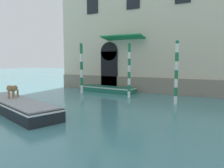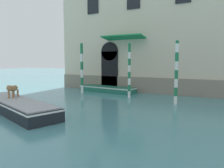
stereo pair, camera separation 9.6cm
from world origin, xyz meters
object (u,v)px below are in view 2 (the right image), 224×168
Objects in this scene: boat_moored_near_palazzo at (107,89)px; mooring_pole_2 at (82,68)px; boat_foreground at (16,105)px; mooring_pole_4 at (176,72)px; mooring_pole_0 at (129,70)px; dog_on_deck at (12,89)px.

mooring_pole_2 is at bearing -129.18° from boat_moored_near_palazzo.
mooring_pole_4 is (7.16, 6.04, 1.66)m from boat_foreground.
mooring_pole_0 is 0.96× the size of mooring_pole_2.
mooring_pole_0 is at bearing 164.52° from mooring_pole_4.
boat_foreground is at bearing -82.86° from mooring_pole_2.
dog_on_deck is 0.26× the size of mooring_pole_4.
mooring_pole_4 is at bearing 58.47° from boat_foreground.
mooring_pole_2 reaches higher than boat_moored_near_palazzo.
mooring_pole_2 is 8.17m from mooring_pole_4.
boat_foreground is 6.98× the size of dog_on_deck.
boat_foreground reaches higher than boat_moored_near_palazzo.
mooring_pole_4 is at bearing -15.48° from mooring_pole_0.
mooring_pole_0 is 1.01× the size of mooring_pole_4.
dog_on_deck is 8.68m from boat_moored_near_palazzo.
dog_on_deck is 0.20× the size of boat_moored_near_palazzo.
mooring_pole_0 is at bearing 120.24° from dog_on_deck.
mooring_pole_4 is (3.61, -1.00, -0.03)m from mooring_pole_0.
mooring_pole_2 is (-0.91, 7.27, 1.77)m from boat_foreground.
dog_on_deck is (-0.63, 0.32, 0.81)m from boat_foreground.
boat_moored_near_palazzo is at bearing 45.33° from mooring_pole_2.
mooring_pole_4 is (8.07, -1.24, -0.11)m from mooring_pole_2.
mooring_pole_4 reaches higher than boat_foreground.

